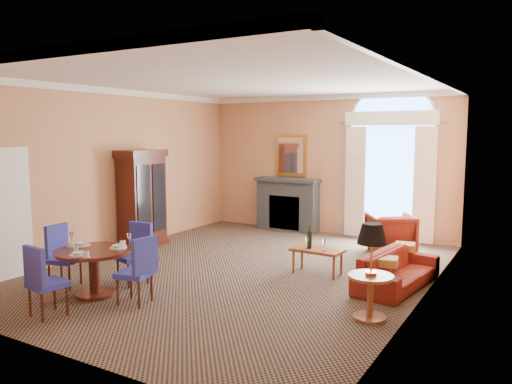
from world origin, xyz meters
The scene contains 12 objects.
ground centered at (0.00, 0.00, 0.00)m, with size 7.50×7.50×0.00m, color #121C3B.
room_envelope centered at (-0.03, 0.67, 2.51)m, with size 6.04×7.52×3.45m.
armoire centered at (-2.72, 0.51, 0.96)m, with size 0.57×1.02×2.00m.
dining_table centered at (-1.11, -2.22, 0.51)m, with size 1.09×1.09×0.89m.
dining_chair_north centered at (-1.05, -1.41, 0.54)m, with size 0.52×0.52×0.95m.
dining_chair_south centered at (-1.00, -3.16, 0.54)m, with size 0.49×0.49×0.95m.
dining_chair_east centered at (-0.29, -2.15, 0.54)m, with size 0.50×0.50×0.95m.
dining_chair_west centered at (-1.93, -2.13, 0.54)m, with size 0.54×0.54×0.95m.
sofa centered at (2.55, 0.42, 0.27)m, with size 1.82×0.71×0.53m, color maroon.
armchair centered at (1.87, 2.51, 0.39)m, with size 0.83×0.86×0.78m, color maroon.
coffee_table centered at (1.20, 0.44, 0.41)m, with size 0.87×0.51×0.80m.
side_table centered at (2.60, -1.09, 0.78)m, with size 0.57×0.57×1.20m.
Camera 1 is at (4.43, -7.07, 2.36)m, focal length 35.00 mm.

